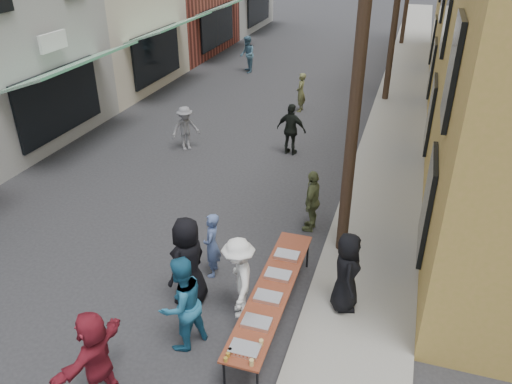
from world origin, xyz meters
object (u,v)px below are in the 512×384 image
Objects in this scene: utility_pole_near at (359,63)px; server at (347,272)px; catering_tray_sausage at (245,349)px; guest_front_a at (188,262)px; serving_table at (272,291)px; guest_front_c at (182,304)px.

server is at bearing -79.76° from utility_pole_near.
catering_tray_sausage is 0.29× the size of server.
utility_pole_near reaches higher than guest_front_a.
catering_tray_sausage is 2.42m from guest_front_a.
serving_table is at bearing 105.18° from server.
server is at bearing 60.96° from catering_tray_sausage.
guest_front_a is (-2.69, -2.73, -3.51)m from utility_pole_near.
catering_tray_sausage is 0.25× the size of guest_front_a.
server is at bearing 150.96° from guest_front_c.
server reaches higher than catering_tray_sausage.
server is at bearing 28.00° from serving_table.
utility_pole_near is 5.73m from guest_front_c.
serving_table is at bearing 104.59° from guest_front_a.
serving_table is 1.79m from guest_front_c.
serving_table is 1.65m from catering_tray_sausage.
utility_pole_near is 5.28× the size of server.
guest_front_c is at bearing 111.37° from server.
guest_front_a is at bearing 179.72° from serving_table.
guest_front_a reaches higher than server.
server reaches higher than serving_table.
utility_pole_near is 2.25× the size of serving_table.
guest_front_a is 1.20m from guest_front_c.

